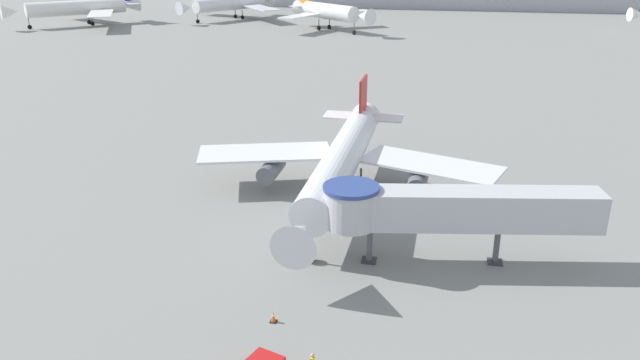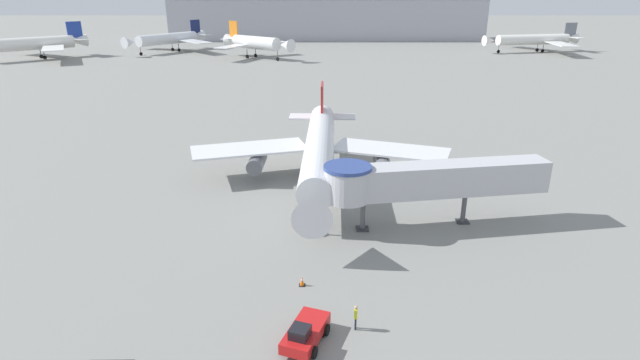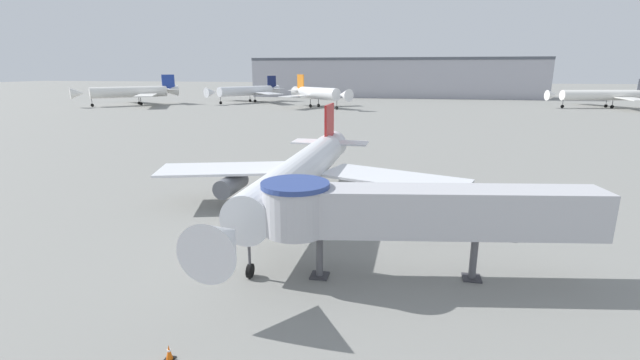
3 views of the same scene
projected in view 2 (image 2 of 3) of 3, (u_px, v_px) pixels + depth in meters
ground_plane at (328, 188)px, 53.47m from camera, size 800.00×800.00×0.00m
main_airplane at (321, 150)px, 53.68m from camera, size 29.42×32.57×8.78m
jet_bridge at (423, 180)px, 43.48m from camera, size 20.10×6.21×6.08m
pushback_tug_red at (306, 333)px, 29.72m from camera, size 3.05×4.33×1.68m
traffic_cone_starboard_wing at (424, 181)px, 54.55m from camera, size 0.41×0.41×0.67m
traffic_cone_apron_front at (322, 331)px, 30.54m from camera, size 0.38×0.38×0.64m
traffic_cone_near_nose at (303, 281)px, 35.75m from camera, size 0.44×0.44×0.73m
ground_crew_marshaller at (357, 316)px, 30.92m from camera, size 0.22×0.34×1.69m
background_jet_navy_tail at (171, 39)px, 171.13m from camera, size 31.98×31.20×10.10m
background_jet_gray_tail at (537, 40)px, 170.00m from camera, size 35.48×37.44×9.56m
background_jet_orange_tail at (256, 43)px, 154.58m from camera, size 24.59×23.95×10.87m
background_jet_blue_tail at (34, 44)px, 152.13m from camera, size 30.92×30.99×10.71m
terminal_building at (328, 18)px, 213.86m from camera, size 131.20×22.81×17.76m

